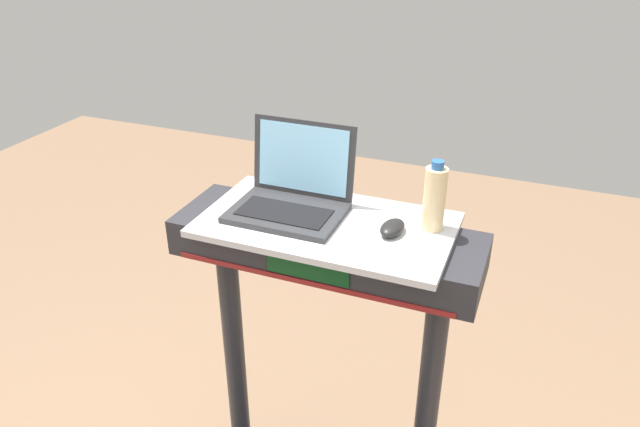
# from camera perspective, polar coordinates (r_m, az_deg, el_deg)

# --- Properties ---
(desk_board) EXTENTS (0.71, 0.40, 0.02)m
(desk_board) POSITION_cam_1_polar(r_m,az_deg,el_deg) (1.71, 0.61, -1.05)
(desk_board) COLOR silver
(desk_board) RESTS_ON treadmill_base
(laptop) EXTENTS (0.32, 0.26, 0.24)m
(laptop) POSITION_cam_1_polar(r_m,az_deg,el_deg) (1.75, -2.66, 1.82)
(laptop) COLOR #2D2D30
(laptop) RESTS_ON desk_board
(computer_mouse) EXTENTS (0.07, 0.11, 0.03)m
(computer_mouse) POSITION_cam_1_polar(r_m,az_deg,el_deg) (1.65, 6.86, -1.35)
(computer_mouse) COLOR black
(computer_mouse) RESTS_ON desk_board
(water_bottle) EXTENTS (0.06, 0.06, 0.20)m
(water_bottle) POSITION_cam_1_polar(r_m,az_deg,el_deg) (1.66, 10.77, 1.47)
(water_bottle) COLOR beige
(water_bottle) RESTS_ON desk_board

